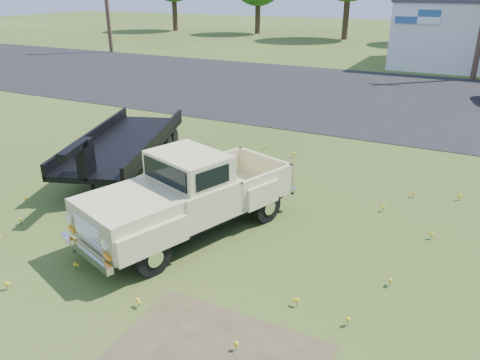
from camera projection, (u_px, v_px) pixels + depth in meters
name	position (u px, v px, depth m)	size (l,w,h in m)	color
ground	(224.00, 239.00, 9.76)	(140.00, 140.00, 0.00)	#384F19
asphalt_lot	(374.00, 97.00, 22.14)	(90.00, 14.00, 0.02)	black
dirt_patch_a	(217.00, 357.00, 6.66)	(3.00, 2.00, 0.01)	#4A3E27
dirt_patch_b	(221.00, 169.00, 13.47)	(2.20, 1.60, 0.01)	#4A3E27
vintage_pickup_truck	(190.00, 194.00, 9.72)	(1.91, 4.92, 1.79)	beige
flatbed_trailer	(124.00, 140.00, 13.31)	(2.01, 6.03, 1.65)	black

